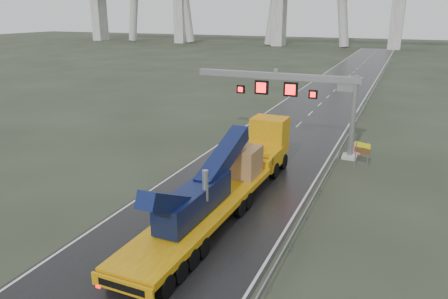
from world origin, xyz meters
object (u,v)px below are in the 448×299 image
at_px(sign_gantry, 299,91).
at_px(heavy_haul_truck, 233,173).
at_px(exit_sign_pair, 362,151).
at_px(striped_barrier, 356,149).

xyz_separation_m(sign_gantry, heavy_haul_truck, (-1.32, -12.05, -3.69)).
xyz_separation_m(exit_sign_pair, striped_barrier, (-0.78, 3.50, -1.03)).
height_order(sign_gantry, exit_sign_pair, sign_gantry).
relative_size(heavy_haul_truck, striped_barrier, 17.92).
relative_size(exit_sign_pair, striped_barrier, 1.96).
bearing_deg(sign_gantry, exit_sign_pair, -22.86).
bearing_deg(heavy_haul_truck, striped_barrier, 64.50).
bearing_deg(sign_gantry, striped_barrier, 10.47).
bearing_deg(striped_barrier, sign_gantry, -176.46).
height_order(heavy_haul_truck, striped_barrier, heavy_haul_truck).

